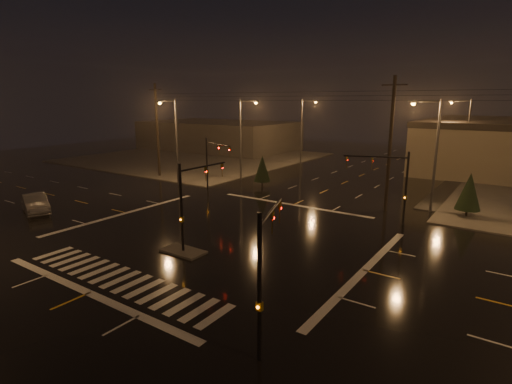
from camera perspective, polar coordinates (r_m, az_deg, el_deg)
ground at (r=30.16m, az=-4.99°, el=-6.26°), size 140.00×140.00×0.00m
sidewalk_nw at (r=71.52m, az=-8.41°, el=4.94°), size 36.00×36.00×0.12m
median_island at (r=27.37m, az=-10.35°, el=-8.32°), size 3.00×1.60×0.15m
crosswalk at (r=24.41m, az=-18.76°, el=-11.72°), size 15.00×2.60×0.01m
stop_bar_near at (r=23.41m, az=-22.75°, el=-13.16°), size 16.00×0.50×0.01m
stop_bar_far at (r=38.90m, az=5.32°, el=-1.83°), size 16.00×0.50×0.01m
commercial_block at (r=83.46m, az=-5.40°, el=8.06°), size 30.00×18.00×5.60m
signal_mast_median at (r=26.91m, az=-9.28°, el=-0.44°), size 0.25×4.59×6.00m
signal_mast_ne at (r=33.79m, az=18.93°, el=1.83°), size 4.84×1.86×6.00m
signal_mast_nw at (r=42.80m, az=-6.35°, el=4.69°), size 4.84×1.86×6.00m
signal_mast_se at (r=15.82m, az=1.21°, el=-10.15°), size 1.55×3.87×6.00m
streetlight_1 at (r=49.73m, az=-1.95°, el=8.24°), size 2.77×0.32×10.00m
streetlight_2 at (r=63.30m, az=6.77°, el=9.19°), size 2.77×0.32×10.00m
streetlight_3 at (r=38.79m, az=23.94°, el=5.79°), size 2.77×0.32×10.00m
streetlight_4 at (r=58.50m, az=27.69°, el=7.50°), size 2.77×0.32×10.00m
streetlight_5 at (r=47.76m, az=-11.57°, el=7.79°), size 0.32×2.77×10.00m
utility_pole_0 at (r=54.03m, az=-13.92°, el=8.60°), size 2.20×0.32×12.00m
utility_pole_1 at (r=37.54m, az=18.61°, el=6.53°), size 2.20×0.32×12.00m
conifer_0 at (r=38.69m, az=28.16°, el=0.09°), size 2.06×2.06×3.92m
conifer_3 at (r=46.16m, az=0.90°, el=3.38°), size 1.93×1.93×3.72m
car_crossing at (r=41.13m, az=-29.03°, el=-1.40°), size 5.52×3.48×1.72m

